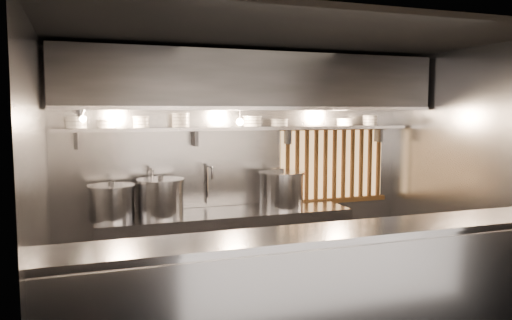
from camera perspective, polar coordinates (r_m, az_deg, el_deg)
floor at (r=5.29m, az=3.47°, el=-17.65°), size 4.50×4.50×0.00m
ceiling at (r=4.91m, az=3.66°, el=13.93°), size 4.50×4.50×0.00m
wall_back at (r=6.31m, az=-1.79°, el=-0.67°), size 4.50×0.00×4.50m
wall_left at (r=4.54m, az=-23.65°, el=-3.58°), size 0.00×3.00×3.00m
wall_right at (r=6.14m, az=23.25°, el=-1.28°), size 0.00×3.00×3.00m
serving_counter at (r=4.28m, az=8.72°, el=-15.29°), size 4.50×0.56×1.13m
cooking_bench at (r=6.05m, az=-3.42°, el=-10.11°), size 3.00×0.70×0.90m
bowl_shelf at (r=6.10m, az=-1.29°, el=3.64°), size 4.40×0.34×0.04m
exhaust_hood at (r=5.90m, az=-0.62°, el=8.87°), size 4.40×0.81×0.65m
wood_screen at (r=6.78m, az=8.86°, el=-0.47°), size 1.56×0.09×1.04m
faucet_left at (r=5.94m, az=-12.02°, el=-2.08°), size 0.04×0.30×0.50m
faucet_right at (r=6.07m, az=-5.45°, el=-1.83°), size 0.04×0.30×0.50m
heat_lamp at (r=5.32m, az=-19.49°, el=5.07°), size 0.25×0.35×0.20m
pendant_bulb at (r=5.95m, az=-1.84°, el=4.38°), size 0.09×0.09×0.19m
stock_pot_left at (r=5.72m, az=-16.17°, el=-4.64°), size 0.52×0.52×0.42m
stock_pot_mid at (r=5.75m, az=-10.82°, el=-4.23°), size 0.69×0.69×0.47m
stock_pot_right at (r=6.16m, az=2.93°, el=-3.40°), size 0.71×0.71×0.49m
bowl_stack_0 at (r=5.79m, az=-19.88°, el=4.06°), size 0.24×0.24×0.13m
bowl_stack_1 at (r=5.80m, az=-16.68°, el=3.97°), size 0.22×0.22×0.09m
bowl_stack_2 at (r=5.83m, az=-12.99°, el=4.26°), size 0.20×0.20×0.13m
bowl_stack_3 at (r=5.90m, az=-8.61°, el=4.54°), size 0.22×0.22×0.17m
bowl_stack_4 at (r=6.13m, az=-0.42°, el=4.46°), size 0.23×0.23×0.13m
bowl_stack_5 at (r=6.26m, az=2.65°, el=4.30°), size 0.23×0.23×0.09m
bowl_stack_6 at (r=6.66m, az=10.11°, el=4.30°), size 0.22×0.22×0.09m
bowl_stack_7 at (r=6.86m, az=12.92°, el=4.43°), size 0.20×0.20×0.13m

